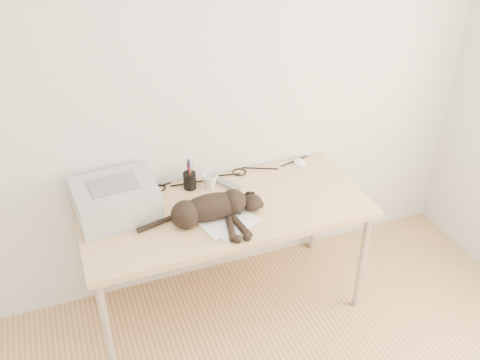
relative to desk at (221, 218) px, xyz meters
name	(u,v)px	position (x,y,z in m)	size (l,w,h in m)	color
wall_back	(202,89)	(0.00, 0.27, 0.69)	(3.50, 3.50, 0.00)	silver
desk	(221,218)	(0.00, 0.00, 0.00)	(1.60, 0.70, 0.74)	tan
printer	(116,200)	(-0.57, 0.06, 0.23)	(0.45, 0.39, 0.20)	#AFAFB4
papers	(229,223)	(-0.03, -0.23, 0.14)	(0.34, 0.29, 0.01)	white
cat	(208,210)	(-0.12, -0.16, 0.20)	(0.69, 0.31, 0.16)	black
mug	(210,181)	(-0.02, 0.14, 0.18)	(0.09, 0.09, 0.09)	silver
pen_cup	(190,180)	(-0.13, 0.17, 0.19)	(0.07, 0.07, 0.19)	black
remote_grey	(225,183)	(0.08, 0.13, 0.14)	(0.05, 0.19, 0.02)	slate
remote_black	(242,204)	(0.09, -0.10, 0.14)	(0.05, 0.18, 0.02)	black
mouse	(300,161)	(0.60, 0.19, 0.15)	(0.07, 0.12, 0.04)	white
cable_tangle	(208,178)	(0.00, 0.22, 0.14)	(1.36, 0.09, 0.01)	black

